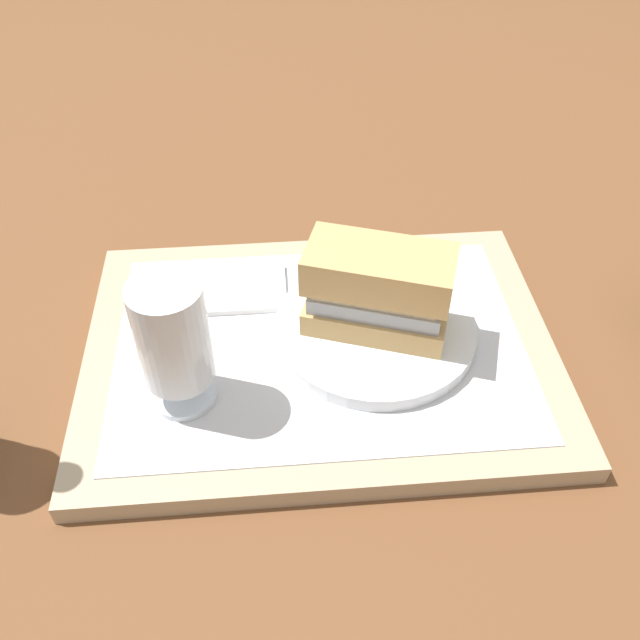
# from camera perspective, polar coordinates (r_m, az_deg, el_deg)

# --- Properties ---
(ground_plane) EXTENTS (3.00, 3.00, 0.00)m
(ground_plane) POSITION_cam_1_polar(r_m,az_deg,el_deg) (0.66, 0.00, -3.12)
(ground_plane) COLOR brown
(tray) EXTENTS (0.44, 0.32, 0.02)m
(tray) POSITION_cam_1_polar(r_m,az_deg,el_deg) (0.66, 0.00, -2.52)
(tray) COLOR tan
(tray) RESTS_ON ground_plane
(placemat) EXTENTS (0.38, 0.27, 0.00)m
(placemat) POSITION_cam_1_polar(r_m,az_deg,el_deg) (0.65, 0.00, -1.88)
(placemat) COLOR silver
(placemat) RESTS_ON tray
(plate) EXTENTS (0.19, 0.19, 0.01)m
(plate) POSITION_cam_1_polar(r_m,az_deg,el_deg) (0.65, 4.57, -0.75)
(plate) COLOR white
(plate) RESTS_ON placemat
(sandwich) EXTENTS (0.14, 0.10, 0.08)m
(sandwich) POSITION_cam_1_polar(r_m,az_deg,el_deg) (0.62, 4.52, 2.61)
(sandwich) COLOR tan
(sandwich) RESTS_ON plate
(beer_glass) EXTENTS (0.06, 0.06, 0.12)m
(beer_glass) POSITION_cam_1_polar(r_m,az_deg,el_deg) (0.56, -12.04, -1.53)
(beer_glass) COLOR silver
(beer_glass) RESTS_ON placemat
(napkin_folded) EXTENTS (0.09, 0.07, 0.01)m
(napkin_folded) POSITION_cam_1_polar(r_m,az_deg,el_deg) (0.70, -6.52, 2.56)
(napkin_folded) COLOR white
(napkin_folded) RESTS_ON placemat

